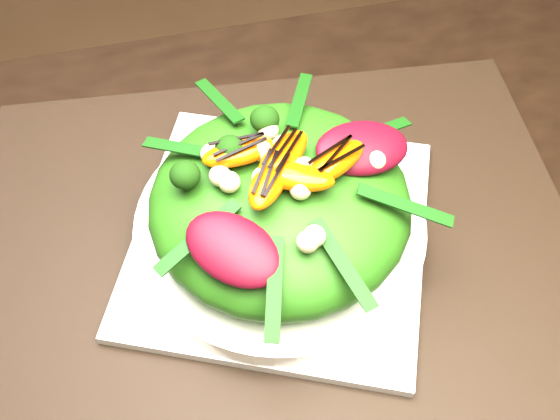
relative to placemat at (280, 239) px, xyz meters
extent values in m
cube|color=black|center=(0.00, 0.00, 0.00)|extent=(0.58, 0.46, 0.00)
cube|color=silver|center=(0.00, 0.00, 0.01)|extent=(0.34, 0.34, 0.01)
cylinder|color=white|center=(0.00, 0.00, 0.02)|extent=(0.31, 0.31, 0.02)
ellipsoid|color=#286011|center=(0.00, 0.00, 0.06)|extent=(0.26, 0.26, 0.08)
ellipsoid|color=#4A0713|center=(0.07, 0.01, 0.09)|extent=(0.08, 0.05, 0.02)
ellipsoid|color=#E14C03|center=(-0.02, 0.03, 0.10)|extent=(0.07, 0.05, 0.02)
sphere|color=black|center=(-0.06, 0.03, 0.10)|extent=(0.04, 0.04, 0.03)
sphere|color=#FFE3B3|center=(0.02, -0.05, 0.10)|extent=(0.02, 0.02, 0.02)
cube|color=black|center=(-0.02, 0.03, 0.11)|extent=(0.05, 0.02, 0.00)
camera|label=1|loc=(-0.08, -0.32, 0.50)|focal=42.00mm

